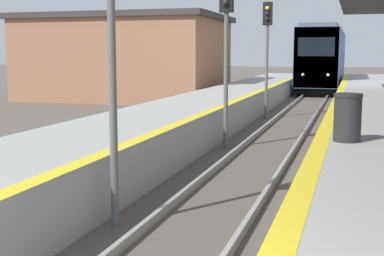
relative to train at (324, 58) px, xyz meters
name	(u,v)px	position (x,y,z in m)	size (l,w,h in m)	color
train	(324,58)	(0.00, 0.00, 0.00)	(2.62, 16.61, 4.40)	black
signal_near	(111,13)	(-1.23, -33.05, 0.99)	(0.36, 0.31, 4.63)	#595959
signal_mid	(226,31)	(-1.18, -25.93, 0.99)	(0.36, 0.31, 4.63)	#595959
signal_far	(267,38)	(-1.19, -18.82, 0.99)	(0.36, 0.31, 4.63)	#595959
trash_bin	(348,117)	(2.11, -30.13, -0.76)	(0.52, 0.52, 0.89)	#262628
station_building	(126,57)	(-10.46, -11.68, 0.15)	(11.15, 7.97, 4.74)	#9E6B4C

